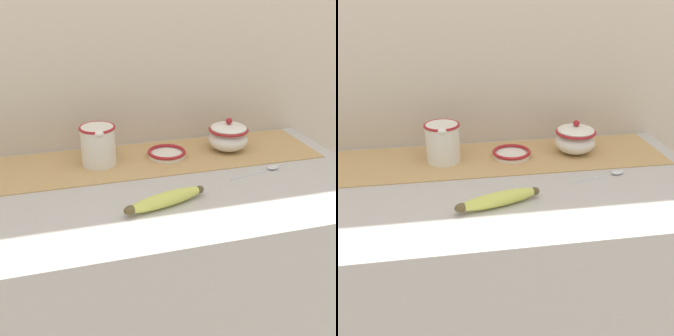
# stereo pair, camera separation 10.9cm
# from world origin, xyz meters

# --- Properties ---
(countertop) EXTENTS (1.21, 0.61, 0.92)m
(countertop) POSITION_xyz_m (0.00, 0.00, 0.46)
(countertop) COLOR #B7B2AD
(countertop) RESTS_ON ground_plane
(back_wall) EXTENTS (2.01, 0.04, 2.40)m
(back_wall) POSITION_xyz_m (0.00, 0.32, 1.20)
(back_wall) COLOR beige
(back_wall) RESTS_ON ground_plane
(table_runner) EXTENTS (1.11, 0.26, 0.00)m
(table_runner) POSITION_xyz_m (0.00, 0.16, 0.92)
(table_runner) COLOR tan
(table_runner) RESTS_ON countertop
(cream_pitcher) EXTENTS (0.10, 0.12, 0.12)m
(cream_pitcher) POSITION_xyz_m (-0.11, 0.16, 0.98)
(cream_pitcher) COLOR white
(cream_pitcher) RESTS_ON countertop
(sugar_bowl) EXTENTS (0.12, 0.12, 0.11)m
(sugar_bowl) POSITION_xyz_m (0.29, 0.16, 0.97)
(sugar_bowl) COLOR white
(sugar_bowl) RESTS_ON countertop
(small_dish) EXTENTS (0.12, 0.12, 0.02)m
(small_dish) POSITION_xyz_m (0.09, 0.16, 0.93)
(small_dish) COLOR white
(small_dish) RESTS_ON countertop
(banana) EXTENTS (0.22, 0.09, 0.04)m
(banana) POSITION_xyz_m (0.01, -0.13, 0.94)
(banana) COLOR #CCD156
(banana) RESTS_ON countertop
(spoon) EXTENTS (0.17, 0.05, 0.01)m
(spoon) POSITION_xyz_m (0.35, -0.00, 0.92)
(spoon) COLOR silver
(spoon) RESTS_ON countertop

